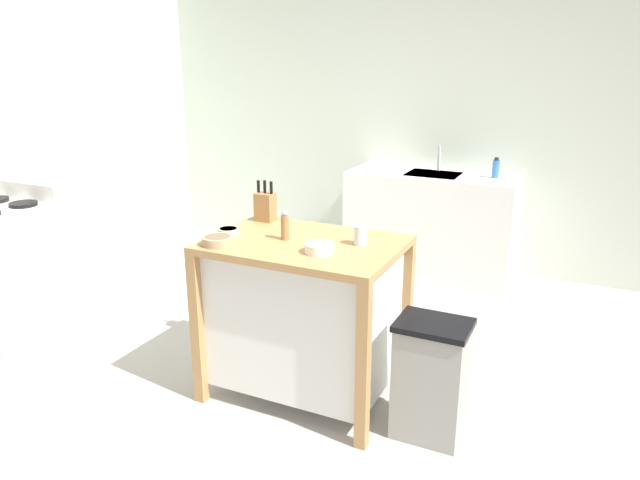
{
  "coord_description": "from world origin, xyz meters",
  "views": [
    {
      "loc": [
        1.39,
        -2.77,
        1.89
      ],
      "look_at": [
        -0.01,
        0.15,
        0.86
      ],
      "focal_mm": 33.6,
      "sensor_mm": 36.0,
      "label": 1
    }
  ],
  "objects_px": {
    "knife_block": "(265,206)",
    "bottle_dish_soap": "(496,169)",
    "bowl_ceramic_wide": "(319,248)",
    "drinking_cup": "(360,235)",
    "sink_faucet": "(439,158)",
    "trash_bin": "(431,379)",
    "kitchen_island": "(305,310)",
    "stove": "(2,271)",
    "pepper_grinder": "(285,226)",
    "bowl_stoneware_deep": "(228,232)",
    "bowl_ceramic_small": "(218,240)"
  },
  "relations": [
    {
      "from": "pepper_grinder",
      "to": "bottle_dish_soap",
      "type": "height_order",
      "value": "pepper_grinder"
    },
    {
      "from": "stove",
      "to": "drinking_cup",
      "type": "bearing_deg",
      "value": 6.37
    },
    {
      "from": "drinking_cup",
      "to": "sink_faucet",
      "type": "height_order",
      "value": "sink_faucet"
    },
    {
      "from": "knife_block",
      "to": "bottle_dish_soap",
      "type": "distance_m",
      "value": 2.22
    },
    {
      "from": "trash_bin",
      "to": "bottle_dish_soap",
      "type": "bearing_deg",
      "value": 93.5
    },
    {
      "from": "kitchen_island",
      "to": "sink_faucet",
      "type": "relative_size",
      "value": 4.68
    },
    {
      "from": "kitchen_island",
      "to": "bottle_dish_soap",
      "type": "distance_m",
      "value": 2.38
    },
    {
      "from": "drinking_cup",
      "to": "stove",
      "type": "distance_m",
      "value": 2.58
    },
    {
      "from": "knife_block",
      "to": "bowl_stoneware_deep",
      "type": "distance_m",
      "value": 0.36
    },
    {
      "from": "kitchen_island",
      "to": "sink_faucet",
      "type": "bearing_deg",
      "value": 87.34
    },
    {
      "from": "bowl_ceramic_small",
      "to": "pepper_grinder",
      "type": "xyz_separation_m",
      "value": [
        0.28,
        0.23,
        0.05
      ]
    },
    {
      "from": "bowl_ceramic_small",
      "to": "bowl_stoneware_deep",
      "type": "bearing_deg",
      "value": 104.85
    },
    {
      "from": "bowl_ceramic_wide",
      "to": "sink_faucet",
      "type": "bearing_deg",
      "value": 91.12
    },
    {
      "from": "pepper_grinder",
      "to": "stove",
      "type": "distance_m",
      "value": 2.19
    },
    {
      "from": "drinking_cup",
      "to": "sink_faucet",
      "type": "bearing_deg",
      "value": 94.66
    },
    {
      "from": "drinking_cup",
      "to": "trash_bin",
      "type": "distance_m",
      "value": 0.81
    },
    {
      "from": "drinking_cup",
      "to": "trash_bin",
      "type": "bearing_deg",
      "value": -19.7
    },
    {
      "from": "kitchen_island",
      "to": "bottle_dish_soap",
      "type": "xyz_separation_m",
      "value": [
        0.61,
        2.25,
        0.47
      ]
    },
    {
      "from": "bowl_ceramic_wide",
      "to": "sink_faucet",
      "type": "xyz_separation_m",
      "value": [
        -0.05,
        2.5,
        0.07
      ]
    },
    {
      "from": "knife_block",
      "to": "bowl_ceramic_small",
      "type": "distance_m",
      "value": 0.52
    },
    {
      "from": "bowl_ceramic_small",
      "to": "pepper_grinder",
      "type": "bearing_deg",
      "value": 40.21
    },
    {
      "from": "knife_block",
      "to": "bottle_dish_soap",
      "type": "relative_size",
      "value": 1.46
    },
    {
      "from": "bowl_stoneware_deep",
      "to": "trash_bin",
      "type": "xyz_separation_m",
      "value": [
        1.18,
        -0.01,
        -0.62
      ]
    },
    {
      "from": "knife_block",
      "to": "pepper_grinder",
      "type": "bearing_deg",
      "value": -44.5
    },
    {
      "from": "kitchen_island",
      "to": "knife_block",
      "type": "distance_m",
      "value": 0.69
    },
    {
      "from": "knife_block",
      "to": "bowl_ceramic_wide",
      "type": "distance_m",
      "value": 0.69
    },
    {
      "from": "kitchen_island",
      "to": "sink_faucet",
      "type": "xyz_separation_m",
      "value": [
        0.11,
        2.36,
        0.5
      ]
    },
    {
      "from": "bowl_ceramic_wide",
      "to": "bottle_dish_soap",
      "type": "relative_size",
      "value": 0.9
    },
    {
      "from": "sink_faucet",
      "to": "bowl_ceramic_small",
      "type": "bearing_deg",
      "value": -100.66
    },
    {
      "from": "kitchen_island",
      "to": "bowl_ceramic_small",
      "type": "relative_size",
      "value": 6.19
    },
    {
      "from": "bowl_stoneware_deep",
      "to": "drinking_cup",
      "type": "height_order",
      "value": "drinking_cup"
    },
    {
      "from": "kitchen_island",
      "to": "stove",
      "type": "height_order",
      "value": "stove"
    },
    {
      "from": "trash_bin",
      "to": "bowl_ceramic_small",
      "type": "bearing_deg",
      "value": -172.02
    },
    {
      "from": "knife_block",
      "to": "sink_faucet",
      "type": "relative_size",
      "value": 1.12
    },
    {
      "from": "kitchen_island",
      "to": "stove",
      "type": "bearing_deg",
      "value": -174.66
    },
    {
      "from": "sink_faucet",
      "to": "stove",
      "type": "height_order",
      "value": "sink_faucet"
    },
    {
      "from": "bowl_ceramic_wide",
      "to": "pepper_grinder",
      "type": "distance_m",
      "value": 0.29
    },
    {
      "from": "pepper_grinder",
      "to": "sink_faucet",
      "type": "xyz_separation_m",
      "value": [
        0.22,
        2.38,
        0.02
      ]
    },
    {
      "from": "knife_block",
      "to": "pepper_grinder",
      "type": "relative_size",
      "value": 1.53
    },
    {
      "from": "kitchen_island",
      "to": "drinking_cup",
      "type": "xyz_separation_m",
      "value": [
        0.3,
        0.07,
        0.46
      ]
    },
    {
      "from": "bowl_stoneware_deep",
      "to": "sink_faucet",
      "type": "distance_m",
      "value": 2.5
    },
    {
      "from": "sink_faucet",
      "to": "knife_block",
      "type": "bearing_deg",
      "value": -103.57
    },
    {
      "from": "bowl_ceramic_small",
      "to": "bottle_dish_soap",
      "type": "xyz_separation_m",
      "value": [
        0.99,
        2.5,
        0.04
      ]
    },
    {
      "from": "pepper_grinder",
      "to": "sink_faucet",
      "type": "height_order",
      "value": "sink_faucet"
    },
    {
      "from": "sink_faucet",
      "to": "bottle_dish_soap",
      "type": "height_order",
      "value": "sink_faucet"
    },
    {
      "from": "bowl_ceramic_small",
      "to": "sink_faucet",
      "type": "relative_size",
      "value": 0.76
    },
    {
      "from": "bowl_ceramic_small",
      "to": "bottle_dish_soap",
      "type": "bearing_deg",
      "value": 68.33
    },
    {
      "from": "drinking_cup",
      "to": "stove",
      "type": "relative_size",
      "value": 0.1
    },
    {
      "from": "bowl_ceramic_small",
      "to": "knife_block",
      "type": "bearing_deg",
      "value": 91.51
    },
    {
      "from": "drinking_cup",
      "to": "trash_bin",
      "type": "relative_size",
      "value": 0.17
    }
  ]
}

